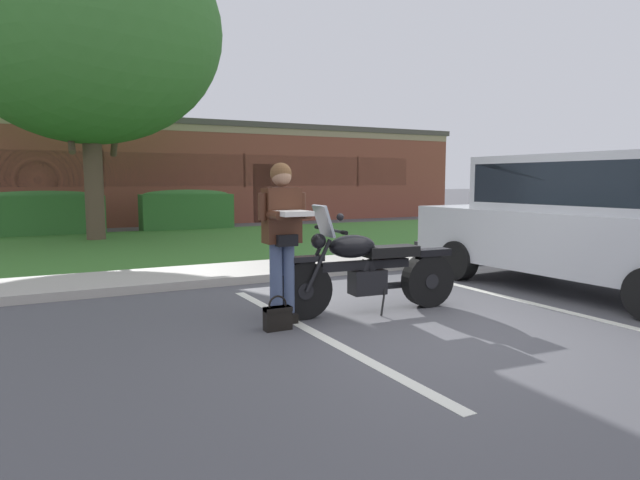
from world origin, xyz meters
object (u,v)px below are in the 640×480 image
object	(u,v)px
handbag	(278,316)
hedge_center_left	(187,209)
shade_tree	(87,30)
hedge_left	(42,212)
rider_person	(283,229)
parked_suv_adjacent	(587,222)
brick_building	(91,173)
motorcycle	(375,270)

from	to	relation	value
handbag	hedge_center_left	bearing A→B (deg)	80.73
shade_tree	hedge_left	bearing A→B (deg)	119.61
rider_person	hedge_left	size ratio (longest dim) A/B	0.54
parked_suv_adjacent	handbag	bearing A→B (deg)	178.80
parked_suv_adjacent	brick_building	bearing A→B (deg)	105.01
shade_tree	hedge_left	world-z (taller)	shade_tree
handbag	motorcycle	bearing A→B (deg)	9.01
motorcycle	parked_suv_adjacent	world-z (taller)	parked_suv_adjacent
handbag	hedge_center_left	size ratio (longest dim) A/B	0.13
rider_person	hedge_center_left	size ratio (longest dim) A/B	0.63
rider_person	handbag	bearing A→B (deg)	-124.58
parked_suv_adjacent	hedge_center_left	bearing A→B (deg)	102.75
brick_building	rider_person	bearing A→B (deg)	-88.63
motorcycle	hedge_center_left	distance (m)	11.43
rider_person	hedge_center_left	distance (m)	11.51
handbag	shade_tree	xyz separation A→B (m)	(-0.87, 9.55, 4.96)
handbag	shade_tree	size ratio (longest dim) A/B	0.05
parked_suv_adjacent	shade_tree	size ratio (longest dim) A/B	0.63
rider_person	shade_tree	world-z (taller)	shade_tree
handbag	shade_tree	world-z (taller)	shade_tree
motorcycle	handbag	xyz separation A→B (m)	(-1.31, -0.21, -0.34)
hedge_center_left	brick_building	bearing A→B (deg)	109.15
handbag	brick_building	size ratio (longest dim) A/B	0.01
hedge_center_left	handbag	bearing A→B (deg)	-99.27
hedge_left	hedge_center_left	size ratio (longest dim) A/B	1.17
rider_person	brick_building	world-z (taller)	brick_building
parked_suv_adjacent	hedge_left	world-z (taller)	parked_suv_adjacent
parked_suv_adjacent	hedge_center_left	xyz separation A→B (m)	(-2.65, 11.71, -0.30)
shade_tree	brick_building	xyz separation A→B (m)	(0.62, 8.26, -3.30)
motorcycle	parked_suv_adjacent	distance (m)	3.29
hedge_left	brick_building	distance (m)	6.55
hedge_center_left	shade_tree	bearing A→B (deg)	-143.22
shade_tree	brick_building	size ratio (longest dim) A/B	0.28
hedge_left	rider_person	bearing A→B (deg)	-78.99
rider_person	brick_building	bearing A→B (deg)	91.37
hedge_left	hedge_center_left	world-z (taller)	same
rider_person	hedge_left	world-z (taller)	rider_person
parked_suv_adjacent	hedge_left	xyz separation A→B (m)	(-6.59, 11.71, -0.30)
shade_tree	motorcycle	bearing A→B (deg)	-76.87
rider_person	handbag	world-z (taller)	rider_person
motorcycle	brick_building	world-z (taller)	brick_building
rider_person	parked_suv_adjacent	distance (m)	4.39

